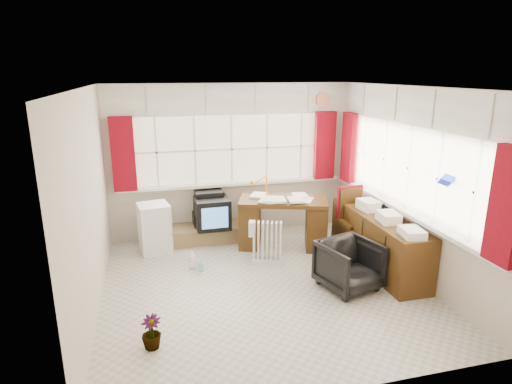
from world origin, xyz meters
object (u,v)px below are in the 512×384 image
at_px(credenza, 378,239).
at_px(tv_bench, 203,233).
at_px(office_chair, 349,266).
at_px(radiator, 267,247).
at_px(desk, 283,220).
at_px(task_chair, 352,218).
at_px(desk_lamp, 267,182).
at_px(crt_tv, 212,213).
at_px(mini_fridge, 155,228).

relative_size(credenza, tv_bench, 1.43).
xyz_separation_m(office_chair, radiator, (-0.81, 0.96, -0.06)).
bearing_deg(desk, office_chair, -75.57).
xyz_separation_m(desk, task_chair, (0.95, -0.44, 0.10)).
xyz_separation_m(desk_lamp, radiator, (-0.17, -0.68, -0.78)).
bearing_deg(radiator, task_chair, 5.34).
relative_size(desk_lamp, credenza, 0.19).
bearing_deg(desk_lamp, tv_bench, 157.16).
bearing_deg(desk_lamp, credenza, -40.22).
bearing_deg(task_chair, crt_tv, 156.69).
height_order(radiator, mini_fridge, mini_fridge).
height_order(radiator, credenza, credenza).
distance_m(office_chair, credenza, 0.87).
xyz_separation_m(task_chair, credenza, (0.12, -0.56, -0.14)).
relative_size(desk, radiator, 2.35).
bearing_deg(task_chair, desk_lamp, 155.19).
height_order(desk, mini_fridge, desk).
height_order(task_chair, tv_bench, task_chair).
distance_m(credenza, mini_fridge, 3.30).
height_order(office_chair, credenza, credenza).
bearing_deg(mini_fridge, radiator, -28.71).
distance_m(desk, task_chair, 1.06).
xyz_separation_m(tv_bench, mini_fridge, (-0.76, -0.24, 0.25)).
height_order(tv_bench, crt_tv, crt_tv).
bearing_deg(radiator, credenza, -16.29).
bearing_deg(office_chair, credenza, 21.25).
bearing_deg(mini_fridge, task_chair, -13.87).
bearing_deg(crt_tv, office_chair, -53.48).
relative_size(desk_lamp, mini_fridge, 0.50).
relative_size(task_chair, radiator, 1.60).
bearing_deg(desk_lamp, task_chair, -24.81).
relative_size(desk, mini_fridge, 1.97).
xyz_separation_m(credenza, tv_bench, (-2.28, 1.52, -0.27)).
relative_size(tv_bench, crt_tv, 2.57).
height_order(desk, task_chair, task_chair).
height_order(desk_lamp, task_chair, desk_lamp).
xyz_separation_m(task_chair, office_chair, (-0.56, -1.09, -0.22)).
bearing_deg(task_chair, tv_bench, 156.06).
bearing_deg(office_chair, crt_tv, 110.45).
bearing_deg(credenza, desk_lamp, 139.78).
height_order(credenza, crt_tv, credenza).
xyz_separation_m(crt_tv, mini_fridge, (-0.91, -0.14, -0.12)).
relative_size(credenza, mini_fridge, 2.65).
bearing_deg(tv_bench, radiator, -54.03).
bearing_deg(office_chair, radiator, 114.02).
bearing_deg(radiator, office_chair, -49.91).
bearing_deg(radiator, crt_tv, 122.72).
distance_m(desk_lamp, tv_bench, 1.38).
distance_m(tv_bench, crt_tv, 0.41).
xyz_separation_m(credenza, mini_fridge, (-3.04, 1.28, -0.01)).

